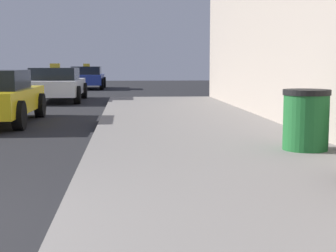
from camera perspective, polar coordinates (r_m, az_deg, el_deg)
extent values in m
cube|color=gray|center=(4.17, 15.48, -11.95)|extent=(4.00, 32.00, 0.15)
cylinder|color=#195926|center=(7.75, 15.15, 0.38)|extent=(0.66, 0.66, 0.81)
cylinder|color=black|center=(7.71, 15.26, 3.66)|extent=(0.69, 0.69, 0.08)
cylinder|color=black|center=(13.94, -14.11, 2.26)|extent=(0.22, 0.64, 0.64)
cylinder|color=black|center=(11.31, -16.31, 1.14)|extent=(0.22, 0.64, 0.64)
cube|color=white|center=(19.91, -12.38, 4.30)|extent=(1.85, 4.60, 0.55)
cube|color=black|center=(19.66, -12.51, 5.73)|extent=(1.63, 2.07, 0.45)
cube|color=yellow|center=(19.66, -12.53, 6.61)|extent=(0.36, 0.14, 0.16)
cylinder|color=black|center=(21.51, -14.29, 3.83)|extent=(0.22, 0.64, 0.64)
cylinder|color=black|center=(21.28, -9.37, 3.92)|extent=(0.22, 0.64, 0.64)
cylinder|color=black|center=(18.62, -15.79, 3.33)|extent=(0.22, 0.64, 0.64)
cylinder|color=black|center=(18.35, -10.11, 3.44)|extent=(0.22, 0.64, 0.64)
cube|color=#233899|center=(29.56, -9.04, 5.19)|extent=(1.79, 4.23, 0.55)
cube|color=black|center=(29.34, -9.09, 6.15)|extent=(1.58, 1.90, 0.45)
cube|color=yellow|center=(29.34, -9.10, 6.75)|extent=(0.36, 0.14, 0.16)
cylinder|color=black|center=(31.00, -10.50, 4.82)|extent=(0.22, 0.64, 0.64)
cylinder|color=black|center=(30.87, -7.18, 4.87)|extent=(0.22, 0.64, 0.64)
cylinder|color=black|center=(28.31, -11.05, 4.62)|extent=(0.22, 0.64, 0.64)
cylinder|color=black|center=(28.17, -7.42, 4.68)|extent=(0.22, 0.64, 0.64)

